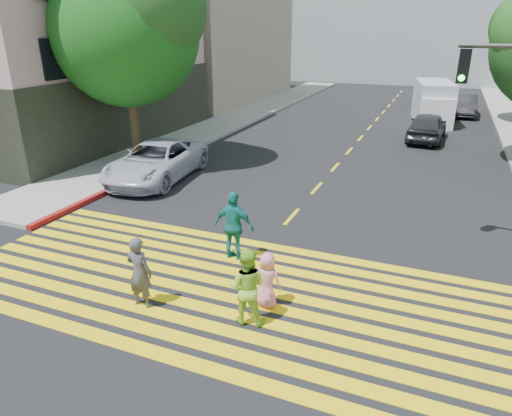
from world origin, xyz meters
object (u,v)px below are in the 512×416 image
Objects in this scene: pedestrian_child at (267,280)px; white_van at (433,104)px; tree_left at (127,23)px; white_sedan at (156,161)px; pedestrian_man at (140,272)px; silver_car at (440,96)px; dark_car_parked at (464,105)px; dark_car_near at (427,126)px; pedestrian_extra at (234,226)px; pedestrian_woman at (247,286)px.

pedestrian_child is 0.23× the size of white_van.
white_sedan is at bearing -38.97° from tree_left.
tree_left is 5.65m from white_sedan.
silver_car is (4.98, 31.81, -0.10)m from pedestrian_man.
silver_car is (9.70, 24.15, -0.03)m from white_sedan.
dark_car_parked is (1.68, -4.21, 0.00)m from silver_car.
pedestrian_man is 0.37× the size of dark_car_parked.
silver_car is (0.24, 13.06, -0.04)m from dark_car_near.
tree_left is 1.94× the size of dark_car_near.
pedestrian_man is 2.90m from pedestrian_extra.
silver_car is at bearing -88.02° from dark_car_near.
dark_car_parked is at bearing 55.11° from white_sedan.
white_van reaches higher than dark_car_parked.
pedestrian_woman is 31.59m from silver_car.
pedestrian_extra is 21.69m from white_van.
white_sedan reaches higher than pedestrian_child.
pedestrian_man is at bearing -104.92° from dark_car_parked.
pedestrian_man is at bearing -110.35° from white_van.
pedestrian_man is at bearing 71.94° from pedestrian_extra.
pedestrian_child is at bearing -155.84° from pedestrian_man.
pedestrian_child is 9.80m from white_sedan.
dark_car_near is (3.81, 16.00, -0.16)m from pedestrian_extra.
pedestrian_man is at bearing 75.35° from silver_car.
dark_car_parked is 0.78× the size of white_van.
white_van is (2.25, 23.07, 0.56)m from pedestrian_child.
dark_car_near reaches higher than white_sedan.
tree_left is at bearing 135.85° from white_sedan.
pedestrian_extra is 0.34× the size of white_sedan.
pedestrian_man is 9.00m from white_sedan.
dark_car_parked reaches higher than silver_car.
pedestrian_extra is at bearing 79.64° from dark_car_near.
white_sedan is at bearing -121.07° from dark_car_parked.
tree_left reaches higher than white_sedan.
pedestrian_woman is at bearing -44.69° from tree_left.
pedestrian_woman is 18.57m from dark_car_near.
pedestrian_woman reaches higher than pedestrian_child.
tree_left is 13.65m from pedestrian_woman.
tree_left is 12.48m from pedestrian_man.
white_van is at bearing 52.27° from tree_left.
white_van is at bearing 54.88° from white_sedan.
dark_car_near is (2.42, 18.41, -0.07)m from pedestrian_woman.
white_sedan is 0.96× the size of white_van.
pedestrian_woman is 1.31× the size of pedestrian_child.
pedestrian_child is (0.18, 0.69, -0.20)m from pedestrian_woman.
pedestrian_woman is at bearing -51.33° from white_sedan.
pedestrian_man is 0.37× the size of dark_car_near.
pedestrian_man is 0.31× the size of white_sedan.
white_sedan reaches higher than silver_car.
dark_car_parked is (5.72, 24.85, -0.20)m from pedestrian_extra.
white_sedan is 26.02m from silver_car.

